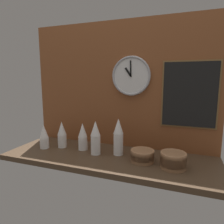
% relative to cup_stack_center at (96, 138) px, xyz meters
% --- Properties ---
extents(ground_plane, '(1.60, 0.56, 0.04)m').
position_rel_cup_stack_center_xyz_m(ground_plane, '(0.11, 0.01, -0.15)').
color(ground_plane, '#4C3826').
extents(wall_tiled_back, '(1.60, 0.03, 1.05)m').
position_rel_cup_stack_center_xyz_m(wall_tiled_back, '(0.11, 0.27, 0.39)').
color(wall_tiled_back, brown).
rests_on(wall_tiled_back, ground_plane).
extents(cup_stack_center, '(0.08, 0.08, 0.26)m').
position_rel_cup_stack_center_xyz_m(cup_stack_center, '(0.00, 0.00, 0.00)').
color(cup_stack_center, white).
rests_on(cup_stack_center, ground_plane).
extents(cup_stack_far_left, '(0.08, 0.08, 0.20)m').
position_rel_cup_stack_center_xyz_m(cup_stack_far_left, '(-0.47, -0.02, -0.03)').
color(cup_stack_far_left, white).
rests_on(cup_stack_far_left, ground_plane).
extents(cup_stack_center_right, '(0.08, 0.08, 0.28)m').
position_rel_cup_stack_center_xyz_m(cup_stack_center_right, '(0.17, 0.05, 0.01)').
color(cup_stack_center_right, white).
rests_on(cup_stack_center_right, ground_plane).
extents(cup_stack_center_left, '(0.08, 0.08, 0.22)m').
position_rel_cup_stack_center_xyz_m(cup_stack_center_left, '(-0.14, 0.06, -0.02)').
color(cup_stack_center_left, white).
rests_on(cup_stack_center_left, ground_plane).
extents(cup_stack_left, '(0.08, 0.08, 0.22)m').
position_rel_cup_stack_center_xyz_m(cup_stack_left, '(-0.34, 0.05, -0.02)').
color(cup_stack_left, white).
rests_on(cup_stack_left, ground_plane).
extents(bowl_stack_right, '(0.17, 0.17, 0.08)m').
position_rel_cup_stack_center_xyz_m(bowl_stack_right, '(0.37, -0.02, -0.09)').
color(bowl_stack_right, '#996B47').
rests_on(bowl_stack_right, ground_plane).
extents(bowl_stack_far_right, '(0.17, 0.17, 0.11)m').
position_rel_cup_stack_center_xyz_m(bowl_stack_far_right, '(0.58, -0.05, -0.08)').
color(bowl_stack_far_right, '#996B47').
rests_on(bowl_stack_far_right, ground_plane).
extents(wall_clock, '(0.32, 0.03, 0.32)m').
position_rel_cup_stack_center_xyz_m(wall_clock, '(0.21, 0.24, 0.47)').
color(wall_clock, white).
extents(menu_board, '(0.41, 0.01, 0.51)m').
position_rel_cup_stack_center_xyz_m(menu_board, '(0.66, 0.25, 0.33)').
color(menu_board, olive).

